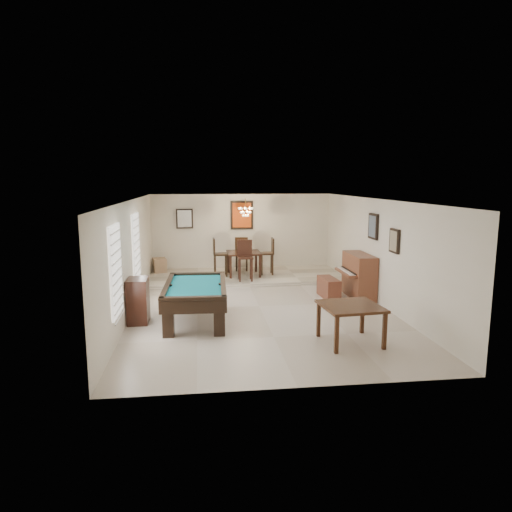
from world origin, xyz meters
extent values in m
cube|color=beige|center=(0.00, 0.00, -0.01)|extent=(6.00, 9.00, 0.02)
cube|color=silver|center=(0.00, 4.50, 1.30)|extent=(6.00, 0.04, 2.60)
cube|color=silver|center=(0.00, -4.50, 1.30)|extent=(6.00, 0.04, 2.60)
cube|color=silver|center=(-3.00, 0.00, 1.30)|extent=(0.04, 9.00, 2.60)
cube|color=silver|center=(3.00, 0.00, 1.30)|extent=(0.04, 9.00, 2.60)
cube|color=white|center=(0.00, 0.00, 2.60)|extent=(6.00, 9.00, 0.04)
cube|color=beige|center=(0.00, 3.25, 0.06)|extent=(6.00, 2.50, 0.12)
cube|color=white|center=(-2.97, -2.20, 1.40)|extent=(0.06, 1.00, 1.70)
cube|color=white|center=(-2.97, 0.60, 1.40)|extent=(0.06, 1.00, 1.70)
cube|color=brown|center=(1.93, 0.62, 0.26)|extent=(0.42, 0.95, 0.52)
cube|color=black|center=(-2.76, -0.95, 0.49)|extent=(0.43, 0.65, 0.97)
cube|color=#A47E59|center=(-2.72, 4.01, 0.34)|extent=(0.50, 0.58, 0.45)
cube|color=#D84C14|center=(0.00, 4.46, 1.90)|extent=(0.75, 0.06, 0.95)
cube|color=white|center=(-1.90, 4.46, 1.80)|extent=(0.55, 0.06, 0.65)
cube|color=slate|center=(2.96, 0.30, 1.90)|extent=(0.06, 0.55, 0.65)
cube|color=gray|center=(2.96, -1.00, 1.70)|extent=(0.06, 0.45, 0.55)
camera|label=1|loc=(-1.41, -10.75, 3.06)|focal=32.00mm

